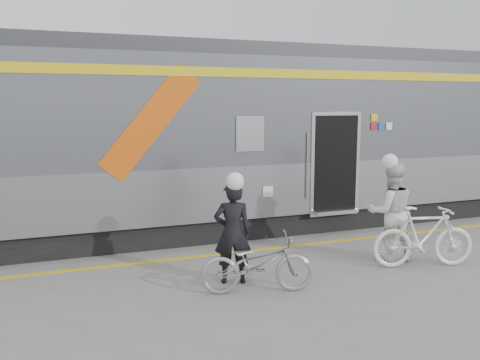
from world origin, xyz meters
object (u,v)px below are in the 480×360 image
man (233,233)px  bicycle_left (257,264)px  woman (390,212)px  bicycle_right (424,237)px

man → bicycle_left: (0.20, -0.55, -0.37)m
man → woman: (3.09, 0.09, 0.08)m
bicycle_left → woman: woman is taller
bicycle_left → woman: 2.99m
bicycle_left → bicycle_right: 3.19m
man → bicycle_left: size_ratio=0.95×
bicycle_left → woman: bearing=-63.6°
woman → man: bearing=17.0°
man → bicycle_left: 0.69m
man → woman: woman is taller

